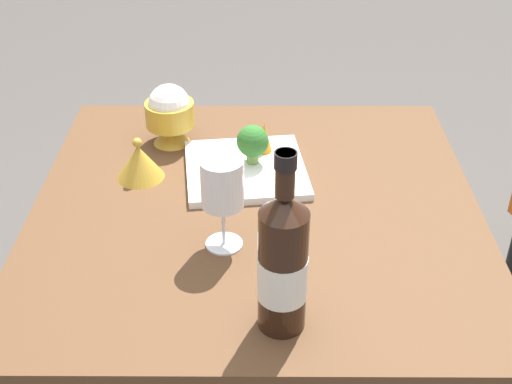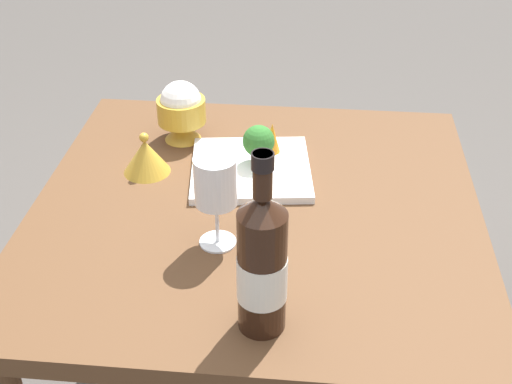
% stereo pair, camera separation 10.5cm
% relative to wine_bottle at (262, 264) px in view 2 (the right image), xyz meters
% --- Properties ---
extents(dining_table, '(0.89, 0.89, 0.74)m').
position_rel_wine_bottle_xyz_m(dining_table, '(-0.33, -0.04, -0.21)').
color(dining_table, brown).
rests_on(dining_table, ground_plane).
extents(wine_bottle, '(0.08, 0.08, 0.31)m').
position_rel_wine_bottle_xyz_m(wine_bottle, '(0.00, 0.00, 0.00)').
color(wine_bottle, black).
rests_on(wine_bottle, dining_table).
extents(wine_glass, '(0.08, 0.08, 0.18)m').
position_rel_wine_bottle_xyz_m(wine_glass, '(-0.20, -0.10, 0.01)').
color(wine_glass, white).
rests_on(wine_glass, dining_table).
extents(rice_bowl, '(0.11, 0.11, 0.14)m').
position_rel_wine_bottle_xyz_m(rice_bowl, '(-0.59, -0.24, -0.05)').
color(rice_bowl, gold).
rests_on(rice_bowl, dining_table).
extents(rice_bowl_lid, '(0.10, 0.10, 0.09)m').
position_rel_wine_bottle_xyz_m(rice_bowl_lid, '(-0.44, -0.29, -0.08)').
color(rice_bowl_lid, gold).
rests_on(rice_bowl_lid, dining_table).
extents(serving_plate, '(0.28, 0.28, 0.02)m').
position_rel_wine_bottle_xyz_m(serving_plate, '(-0.45, -0.06, -0.11)').
color(serving_plate, white).
rests_on(serving_plate, dining_table).
extents(broccoli_floret, '(0.07, 0.07, 0.09)m').
position_rel_wine_bottle_xyz_m(broccoli_floret, '(-0.47, -0.05, -0.06)').
color(broccoli_floret, '#729E4C').
rests_on(broccoli_floret, serving_plate).
extents(carrot_garnish_left, '(0.04, 0.04, 0.07)m').
position_rel_wine_bottle_xyz_m(carrot_garnish_left, '(-0.52, -0.02, -0.07)').
color(carrot_garnish_left, orange).
rests_on(carrot_garnish_left, serving_plate).
extents(carrot_garnish_right, '(0.04, 0.04, 0.06)m').
position_rel_wine_bottle_xyz_m(carrot_garnish_right, '(-0.39, -0.11, -0.07)').
color(carrot_garnish_right, orange).
rests_on(carrot_garnish_right, serving_plate).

